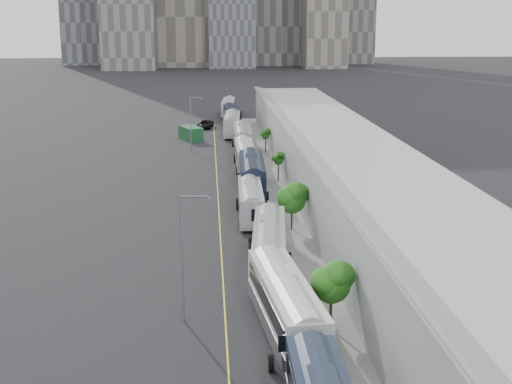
{
  "coord_description": "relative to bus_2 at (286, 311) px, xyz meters",
  "views": [
    {
      "loc": [
        -2.4,
        -7.2,
        19.8
      ],
      "look_at": [
        2.23,
        62.61,
        3.0
      ],
      "focal_mm": 50.0,
      "sensor_mm": 36.0,
      "label": 1
    }
  ],
  "objects": [
    {
      "name": "bus_10",
      "position": [
        -0.5,
        111.22,
        -0.15
      ],
      "size": [
        3.43,
        12.52,
        3.62
      ],
      "rotation": [
        0.0,
        0.0,
        -0.08
      ],
      "color": "#BBBBBD",
      "rests_on": "ground"
    },
    {
      "name": "tree_3",
      "position": [
        3.91,
        45.22,
        1.1
      ],
      "size": [
        1.12,
        1.12,
        3.42
      ],
      "color": "black",
      "rests_on": "ground"
    },
    {
      "name": "street_lamp_far",
      "position": [
        -7.37,
        67.63,
        3.24
      ],
      "size": [
        2.04,
        0.22,
        8.46
      ],
      "color": "#59595E",
      "rests_on": "ground"
    },
    {
      "name": "bus_2",
      "position": [
        0.0,
        0.0,
        0.0
      ],
      "size": [
        4.09,
        13.79,
        3.97
      ],
      "rotation": [
        0.0,
        0.0,
        0.1
      ],
      "color": "silver",
      "rests_on": "ground"
    },
    {
      "name": "bus_4",
      "position": [
        -0.6,
        28.5,
        -0.2
      ],
      "size": [
        2.77,
        12.07,
        3.51
      ],
      "rotation": [
        0.0,
        0.0,
        -0.03
      ],
      "color": "#9C9FA5",
      "rests_on": "ground"
    },
    {
      "name": "bus_5",
      "position": [
        0.3,
        40.49,
        0.04
      ],
      "size": [
        3.29,
        14.03,
        4.07
      ],
      "rotation": [
        0.0,
        0.0,
        -0.03
      ],
      "color": "black",
      "rests_on": "ground"
    },
    {
      "name": "shipping_container",
      "position": [
        -7.86,
        78.72,
        -0.53
      ],
      "size": [
        4.43,
        6.11,
        2.29
      ],
      "primitive_type": "cube",
      "rotation": [
        0.0,
        0.0,
        0.36
      ],
      "color": "#144222",
      "rests_on": "ground"
    },
    {
      "name": "tree_2",
      "position": [
        3.11,
        23.48,
        1.83
      ],
      "size": [
        2.73,
        2.73,
        4.88
      ],
      "color": "black",
      "rests_on": "ground"
    },
    {
      "name": "bus_9",
      "position": [
        -0.14,
        97.64,
        -0.16
      ],
      "size": [
        3.31,
        12.41,
        3.59
      ],
      "rotation": [
        0.0,
        0.0,
        0.07
      ],
      "color": "black",
      "rests_on": "ground"
    },
    {
      "name": "depot",
      "position": [
        10.66,
        19.68,
        1.84
      ],
      "size": [
        12.45,
        160.4,
        7.2
      ],
      "color": "gray",
      "rests_on": "ground"
    },
    {
      "name": "bus_6",
      "position": [
        0.13,
        54.67,
        -0.17
      ],
      "size": [
        2.74,
        12.23,
        3.57
      ],
      "rotation": [
        0.0,
        0.0,
        -0.01
      ],
      "color": "silver",
      "rests_on": "ground"
    },
    {
      "name": "bus_3",
      "position": [
        0.08,
        13.32,
        -0.08
      ],
      "size": [
        3.81,
        13.16,
        3.79
      ],
      "rotation": [
        0.0,
        0.0,
        -0.09
      ],
      "color": "gray",
      "rests_on": "ground"
    },
    {
      "name": "tree_1",
      "position": [
        3.03,
        0.49,
        1.89
      ],
      "size": [
        2.49,
        2.49,
        4.83
      ],
      "color": "black",
      "rests_on": "ground"
    },
    {
      "name": "lane_line",
      "position": [
        -3.83,
        19.68,
        -1.67
      ],
      "size": [
        0.12,
        160.0,
        0.02
      ],
      "primitive_type": "cube",
      "color": "gold",
      "rests_on": "ground"
    },
    {
      "name": "bus_8",
      "position": [
        -0.63,
        83.8,
        -0.02
      ],
      "size": [
        3.48,
        13.54,
        3.92
      ],
      "rotation": [
        0.0,
        0.0,
        -0.06
      ],
      "color": "#9C9EA5",
      "rests_on": "ground"
    },
    {
      "name": "tree_4",
      "position": [
        3.92,
        65.39,
        1.09
      ],
      "size": [
        1.11,
        1.11,
        3.41
      ],
      "color": "black",
      "rests_on": "ground"
    },
    {
      "name": "bus_7",
      "position": [
        0.46,
        67.95,
        -0.02
      ],
      "size": [
        2.99,
        13.49,
        3.93
      ],
      "rotation": [
        0.0,
        0.0,
        -0.02
      ],
      "color": "gray",
      "rests_on": "ground"
    },
    {
      "name": "suv",
      "position": [
        -5.46,
        92.23,
        -0.92
      ],
      "size": [
        3.47,
        5.83,
        1.52
      ],
      "primitive_type": "imported",
      "rotation": [
        0.0,
        0.0,
        -0.18
      ],
      "color": "black",
      "rests_on": "ground"
    },
    {
      "name": "street_lamp_near",
      "position": [
        -6.47,
        2.75,
        3.39
      ],
      "size": [
        2.04,
        0.22,
        8.76
      ],
      "color": "#59595E",
      "rests_on": "ground"
    },
    {
      "name": "sidewalk",
      "position": [
        6.67,
        19.68,
        -1.62
      ],
      "size": [
        10.0,
        170.0,
        0.12
      ],
      "primitive_type": "cube",
      "color": "gray",
      "rests_on": "ground"
    }
  ]
}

